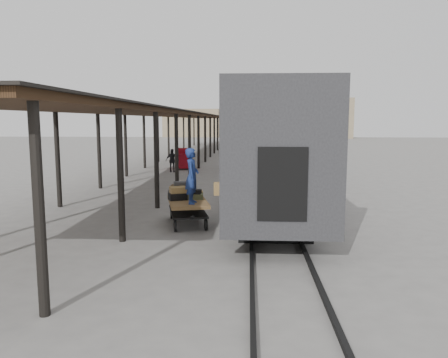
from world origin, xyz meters
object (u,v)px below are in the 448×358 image
luggage_tug (183,159)px  porter (192,176)px  baggage_cart (188,206)px  pedestrian (172,161)px

luggage_tug → porter: porter is taller
baggage_cart → luggage_tug: bearing=85.4°
luggage_tug → porter: 18.32m
baggage_cart → pedestrian: bearing=88.3°
baggage_cart → luggage_tug: luggage_tug is taller
baggage_cart → luggage_tug: size_ratio=1.52×
luggage_tug → porter: (3.00, -18.04, 1.08)m
baggage_cart → porter: 1.32m
porter → pedestrian: size_ratio=1.13×
porter → pedestrian: (-3.44, 15.88, -0.97)m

